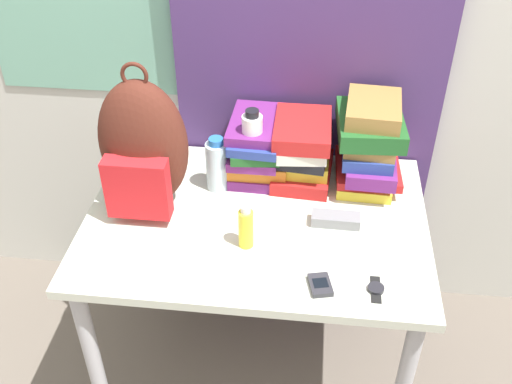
{
  "coord_description": "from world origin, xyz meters",
  "views": [
    {
      "loc": [
        0.16,
        -1.07,
        1.92
      ],
      "look_at": [
        0.0,
        0.38,
        0.82
      ],
      "focal_mm": 42.0,
      "sensor_mm": 36.0,
      "label": 1
    }
  ],
  "objects_px": {
    "sunglasses_case": "(336,220)",
    "wristwatch": "(376,289)",
    "cell_phone": "(320,285)",
    "water_bottle": "(217,165)",
    "backpack": "(143,149)",
    "book_stack_center": "(303,150)",
    "book_stack_left": "(257,148)",
    "book_stack_right": "(369,144)",
    "sports_bottle": "(252,151)",
    "sunscreen_bottle": "(246,228)"
  },
  "relations": [
    {
      "from": "sunscreen_bottle",
      "to": "sunglasses_case",
      "type": "xyz_separation_m",
      "value": [
        0.26,
        0.13,
        -0.05
      ]
    },
    {
      "from": "backpack",
      "to": "sunglasses_case",
      "type": "relative_size",
      "value": 3.24
    },
    {
      "from": "book_stack_center",
      "to": "cell_phone",
      "type": "distance_m",
      "value": 0.53
    },
    {
      "from": "sunscreen_bottle",
      "to": "cell_phone",
      "type": "height_order",
      "value": "sunscreen_bottle"
    },
    {
      "from": "book_stack_left",
      "to": "cell_phone",
      "type": "relative_size",
      "value": 3.01
    },
    {
      "from": "book_stack_left",
      "to": "wristwatch",
      "type": "distance_m",
      "value": 0.65
    },
    {
      "from": "cell_phone",
      "to": "water_bottle",
      "type": "bearing_deg",
      "value": 129.82
    },
    {
      "from": "book_stack_left",
      "to": "book_stack_right",
      "type": "bearing_deg",
      "value": -0.01
    },
    {
      "from": "wristwatch",
      "to": "book_stack_center",
      "type": "bearing_deg",
      "value": 114.39
    },
    {
      "from": "sunglasses_case",
      "to": "wristwatch",
      "type": "distance_m",
      "value": 0.29
    },
    {
      "from": "sports_bottle",
      "to": "wristwatch",
      "type": "bearing_deg",
      "value": -48.34
    },
    {
      "from": "sports_bottle",
      "to": "sunglasses_case",
      "type": "height_order",
      "value": "sports_bottle"
    },
    {
      "from": "backpack",
      "to": "book_stack_center",
      "type": "distance_m",
      "value": 0.53
    },
    {
      "from": "sunglasses_case",
      "to": "wristwatch",
      "type": "height_order",
      "value": "sunglasses_case"
    },
    {
      "from": "book_stack_left",
      "to": "cell_phone",
      "type": "distance_m",
      "value": 0.57
    },
    {
      "from": "backpack",
      "to": "sports_bottle",
      "type": "height_order",
      "value": "backpack"
    },
    {
      "from": "book_stack_center",
      "to": "sports_bottle",
      "type": "distance_m",
      "value": 0.18
    },
    {
      "from": "book_stack_left",
      "to": "sunscreen_bottle",
      "type": "xyz_separation_m",
      "value": [
        0.01,
        -0.37,
        -0.04
      ]
    },
    {
      "from": "book_stack_right",
      "to": "sunscreen_bottle",
      "type": "xyz_separation_m",
      "value": [
        -0.36,
        -0.37,
        -0.08
      ]
    },
    {
      "from": "book_stack_center",
      "to": "book_stack_left",
      "type": "bearing_deg",
      "value": 179.0
    },
    {
      "from": "backpack",
      "to": "book_stack_center",
      "type": "height_order",
      "value": "backpack"
    },
    {
      "from": "wristwatch",
      "to": "water_bottle",
      "type": "bearing_deg",
      "value": 140.36
    },
    {
      "from": "book_stack_left",
      "to": "book_stack_right",
      "type": "distance_m",
      "value": 0.37
    },
    {
      "from": "book_stack_right",
      "to": "wristwatch",
      "type": "distance_m",
      "value": 0.53
    },
    {
      "from": "backpack",
      "to": "sports_bottle",
      "type": "xyz_separation_m",
      "value": [
        0.32,
        0.13,
        -0.07
      ]
    },
    {
      "from": "book_stack_right",
      "to": "wristwatch",
      "type": "relative_size",
      "value": 3.06
    },
    {
      "from": "book_stack_left",
      "to": "cell_phone",
      "type": "bearing_deg",
      "value": -65.76
    },
    {
      "from": "book_stack_right",
      "to": "sports_bottle",
      "type": "distance_m",
      "value": 0.38
    },
    {
      "from": "water_bottle",
      "to": "wristwatch",
      "type": "height_order",
      "value": "water_bottle"
    },
    {
      "from": "sunglasses_case",
      "to": "water_bottle",
      "type": "bearing_deg",
      "value": 159.16
    },
    {
      "from": "book_stack_right",
      "to": "water_bottle",
      "type": "relative_size",
      "value": 1.58
    },
    {
      "from": "sunscreen_bottle",
      "to": "cell_phone",
      "type": "relative_size",
      "value": 1.58
    },
    {
      "from": "sports_bottle",
      "to": "sunscreen_bottle",
      "type": "distance_m",
      "value": 0.31
    },
    {
      "from": "water_bottle",
      "to": "backpack",
      "type": "bearing_deg",
      "value": -152.48
    },
    {
      "from": "book_stack_right",
      "to": "sports_bottle",
      "type": "height_order",
      "value": "book_stack_right"
    },
    {
      "from": "book_stack_right",
      "to": "book_stack_left",
      "type": "bearing_deg",
      "value": 179.99
    },
    {
      "from": "backpack",
      "to": "wristwatch",
      "type": "relative_size",
      "value": 4.93
    },
    {
      "from": "backpack",
      "to": "sports_bottle",
      "type": "distance_m",
      "value": 0.35
    },
    {
      "from": "water_bottle",
      "to": "sports_bottle",
      "type": "xyz_separation_m",
      "value": [
        0.11,
        0.02,
        0.05
      ]
    },
    {
      "from": "sunscreen_bottle",
      "to": "sunglasses_case",
      "type": "bearing_deg",
      "value": 25.55
    },
    {
      "from": "sunglasses_case",
      "to": "wristwatch",
      "type": "relative_size",
      "value": 1.52
    },
    {
      "from": "book_stack_right",
      "to": "sunglasses_case",
      "type": "relative_size",
      "value": 2.01
    },
    {
      "from": "book_stack_left",
      "to": "sunscreen_bottle",
      "type": "height_order",
      "value": "book_stack_left"
    },
    {
      "from": "book_stack_right",
      "to": "sunglasses_case",
      "type": "bearing_deg",
      "value": -112.24
    },
    {
      "from": "sports_bottle",
      "to": "sunglasses_case",
      "type": "relative_size",
      "value": 1.92
    },
    {
      "from": "sports_bottle",
      "to": "cell_phone",
      "type": "relative_size",
      "value": 3.12
    },
    {
      "from": "book_stack_right",
      "to": "water_bottle",
      "type": "height_order",
      "value": "book_stack_right"
    },
    {
      "from": "sunscreen_bottle",
      "to": "cell_phone",
      "type": "bearing_deg",
      "value": -33.56
    },
    {
      "from": "book_stack_center",
      "to": "water_bottle",
      "type": "bearing_deg",
      "value": -162.63
    },
    {
      "from": "book_stack_center",
      "to": "book_stack_right",
      "type": "height_order",
      "value": "book_stack_right"
    }
  ]
}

